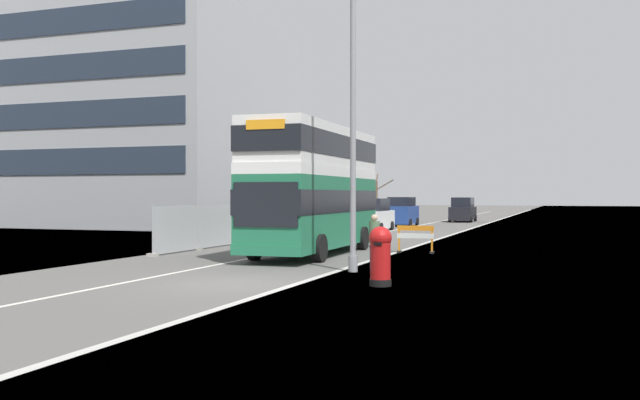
{
  "coord_description": "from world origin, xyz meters",
  "views": [
    {
      "loc": [
        8.73,
        -17.29,
        2.4
      ],
      "look_at": [
        0.19,
        6.29,
        2.2
      ],
      "focal_mm": 40.32,
      "sensor_mm": 36.0,
      "label": 1
    }
  ],
  "objects_px": {
    "lamppost_foreground": "(353,132)",
    "car_receding_mid": "(402,212)",
    "roadworks_barrier": "(415,236)",
    "car_receding_far": "(463,210)",
    "red_pillar_postbox": "(380,253)",
    "car_oncoming_near": "(373,216)",
    "pedestrian_at_kerb": "(374,242)",
    "double_decker_bus": "(315,187)"
  },
  "relations": [
    {
      "from": "car_receding_mid",
      "to": "double_decker_bus",
      "type": "bearing_deg",
      "value": -84.08
    },
    {
      "from": "red_pillar_postbox",
      "to": "car_receding_mid",
      "type": "bearing_deg",
      "value": 102.53
    },
    {
      "from": "double_decker_bus",
      "to": "red_pillar_postbox",
      "type": "height_order",
      "value": "double_decker_bus"
    },
    {
      "from": "red_pillar_postbox",
      "to": "roadworks_barrier",
      "type": "xyz_separation_m",
      "value": [
        -1.41,
        10.69,
        -0.17
      ]
    },
    {
      "from": "lamppost_foreground",
      "to": "car_oncoming_near",
      "type": "relative_size",
      "value": 2.02
    },
    {
      "from": "car_receding_mid",
      "to": "car_receding_far",
      "type": "bearing_deg",
      "value": 71.96
    },
    {
      "from": "roadworks_barrier",
      "to": "double_decker_bus",
      "type": "bearing_deg",
      "value": -151.6
    },
    {
      "from": "roadworks_barrier",
      "to": "car_oncoming_near",
      "type": "height_order",
      "value": "car_oncoming_near"
    },
    {
      "from": "red_pillar_postbox",
      "to": "car_receding_mid",
      "type": "height_order",
      "value": "car_receding_mid"
    },
    {
      "from": "roadworks_barrier",
      "to": "car_receding_mid",
      "type": "height_order",
      "value": "car_receding_mid"
    },
    {
      "from": "roadworks_barrier",
      "to": "pedestrian_at_kerb",
      "type": "height_order",
      "value": "pedestrian_at_kerb"
    },
    {
      "from": "red_pillar_postbox",
      "to": "car_oncoming_near",
      "type": "bearing_deg",
      "value": 106.08
    },
    {
      "from": "double_decker_bus",
      "to": "roadworks_barrier",
      "type": "height_order",
      "value": "double_decker_bus"
    },
    {
      "from": "car_receding_mid",
      "to": "lamppost_foreground",
      "type": "bearing_deg",
      "value": -79.21
    },
    {
      "from": "double_decker_bus",
      "to": "roadworks_barrier",
      "type": "distance_m",
      "value": 4.62
    },
    {
      "from": "lamppost_foreground",
      "to": "car_receding_mid",
      "type": "xyz_separation_m",
      "value": [
        -6.11,
        32.07,
        -3.3
      ]
    },
    {
      "from": "double_decker_bus",
      "to": "lamppost_foreground",
      "type": "distance_m",
      "value": 6.83
    },
    {
      "from": "pedestrian_at_kerb",
      "to": "car_oncoming_near",
      "type": "bearing_deg",
      "value": 105.78
    },
    {
      "from": "roadworks_barrier",
      "to": "car_receding_far",
      "type": "distance_m",
      "value": 34.18
    },
    {
      "from": "car_oncoming_near",
      "to": "roadworks_barrier",
      "type": "bearing_deg",
      "value": -68.63
    },
    {
      "from": "car_oncoming_near",
      "to": "pedestrian_at_kerb",
      "type": "xyz_separation_m",
      "value": [
        6.5,
        -23.02,
        -0.11
      ]
    },
    {
      "from": "car_receding_mid",
      "to": "car_receding_far",
      "type": "xyz_separation_m",
      "value": [
        3.14,
        9.64,
        -0.05
      ]
    },
    {
      "from": "car_receding_mid",
      "to": "pedestrian_at_kerb",
      "type": "xyz_separation_m",
      "value": [
        6.54,
        -31.16,
        -0.15
      ]
    },
    {
      "from": "red_pillar_postbox",
      "to": "car_oncoming_near",
      "type": "xyz_separation_m",
      "value": [
        -7.76,
        26.94,
        0.14
      ]
    },
    {
      "from": "car_oncoming_near",
      "to": "double_decker_bus",
      "type": "bearing_deg",
      "value": -81.57
    },
    {
      "from": "car_oncoming_near",
      "to": "car_receding_mid",
      "type": "height_order",
      "value": "car_receding_mid"
    },
    {
      "from": "car_receding_far",
      "to": "car_oncoming_near",
      "type": "bearing_deg",
      "value": -99.91
    },
    {
      "from": "car_oncoming_near",
      "to": "car_receding_far",
      "type": "xyz_separation_m",
      "value": [
        3.11,
        17.78,
        -0.0
      ]
    },
    {
      "from": "car_oncoming_near",
      "to": "car_receding_mid",
      "type": "distance_m",
      "value": 8.14
    },
    {
      "from": "car_receding_mid",
      "to": "car_oncoming_near",
      "type": "bearing_deg",
      "value": -89.76
    },
    {
      "from": "car_receding_far",
      "to": "car_receding_mid",
      "type": "bearing_deg",
      "value": -108.04
    },
    {
      "from": "double_decker_bus",
      "to": "red_pillar_postbox",
      "type": "xyz_separation_m",
      "value": [
        5.06,
        -8.71,
        -1.84
      ]
    },
    {
      "from": "double_decker_bus",
      "to": "lamppost_foreground",
      "type": "relative_size",
      "value": 1.15
    },
    {
      "from": "roadworks_barrier",
      "to": "pedestrian_at_kerb",
      "type": "bearing_deg",
      "value": -88.75
    },
    {
      "from": "lamppost_foreground",
      "to": "roadworks_barrier",
      "type": "bearing_deg",
      "value": 87.9
    },
    {
      "from": "pedestrian_at_kerb",
      "to": "car_receding_far",
      "type": "bearing_deg",
      "value": 94.76
    },
    {
      "from": "roadworks_barrier",
      "to": "car_oncoming_near",
      "type": "relative_size",
      "value": 0.33
    },
    {
      "from": "double_decker_bus",
      "to": "car_oncoming_near",
      "type": "bearing_deg",
      "value": 98.43
    },
    {
      "from": "red_pillar_postbox",
      "to": "pedestrian_at_kerb",
      "type": "xyz_separation_m",
      "value": [
        -1.26,
        3.92,
        0.03
      ]
    },
    {
      "from": "lamppost_foreground",
      "to": "car_receding_far",
      "type": "distance_m",
      "value": 41.95
    },
    {
      "from": "roadworks_barrier",
      "to": "car_receding_far",
      "type": "xyz_separation_m",
      "value": [
        -3.25,
        34.02,
        0.3
      ]
    },
    {
      "from": "lamppost_foreground",
      "to": "car_receding_mid",
      "type": "bearing_deg",
      "value": 100.79
    }
  ]
}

